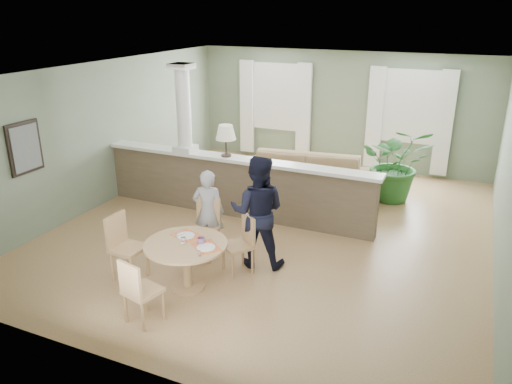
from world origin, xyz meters
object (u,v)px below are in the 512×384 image
at_px(dining_table, 187,252).
at_px(chair_far_boy, 206,225).
at_px(chair_side, 124,243).
at_px(chair_near, 138,289).
at_px(chair_far_man, 242,241).
at_px(man_person, 258,212).
at_px(houseplant, 397,163).
at_px(sofa, 303,177).
at_px(child_person, 208,212).

xyz_separation_m(dining_table, chair_far_boy, (-0.25, 0.96, -0.03)).
xyz_separation_m(dining_table, chair_side, (-0.97, -0.10, -0.02)).
relative_size(dining_table, chair_near, 1.29).
bearing_deg(chair_far_man, man_person, 104.88).
bearing_deg(chair_far_boy, dining_table, -78.68).
bearing_deg(houseplant, chair_far_man, -111.95).
bearing_deg(sofa, chair_far_boy, -107.77).
bearing_deg(chair_far_boy, chair_far_man, -21.31).
bearing_deg(chair_side, man_person, -52.58).
distance_m(sofa, chair_near, 4.94).
xyz_separation_m(chair_far_boy, chair_side, (-0.71, -1.06, 0.02)).
bearing_deg(dining_table, chair_far_man, 57.22).
bearing_deg(chair_near, chair_side, -30.89).
bearing_deg(chair_near, sofa, -81.00).
xyz_separation_m(sofa, chair_far_man, (0.18, -3.25, 0.07)).
distance_m(dining_table, chair_near, 0.96).
distance_m(chair_far_boy, man_person, 0.91).
bearing_deg(man_person, chair_side, 21.44).
xyz_separation_m(chair_side, man_person, (1.56, 1.11, 0.32)).
bearing_deg(houseplant, chair_near, -110.96).
bearing_deg(sofa, houseplant, 10.60).
xyz_separation_m(sofa, houseplant, (1.72, 0.57, 0.35)).
xyz_separation_m(sofa, chair_side, (-1.25, -4.07, 0.11)).
height_order(chair_far_boy, child_person, child_person).
height_order(dining_table, chair_near, chair_near).
relative_size(chair_far_man, man_person, 0.51).
bearing_deg(houseplant, chair_side, -122.66).
distance_m(chair_far_man, chair_near, 1.77).
distance_m(dining_table, chair_far_boy, 1.00).
relative_size(dining_table, chair_far_man, 1.30).
bearing_deg(man_person, chair_far_boy, -10.71).
bearing_deg(chair_far_man, dining_table, -84.06).
height_order(chair_far_man, child_person, child_person).
relative_size(houseplant, chair_side, 1.59).
xyz_separation_m(chair_near, chair_side, (-0.87, 0.85, 0.04)).
distance_m(sofa, chair_far_boy, 3.06).
xyz_separation_m(dining_table, child_person, (-0.26, 1.07, 0.13)).
bearing_deg(child_person, chair_near, 80.66).
relative_size(sofa, dining_table, 2.50).
bearing_deg(chair_side, chair_far_man, -58.02).
xyz_separation_m(houseplant, chair_far_boy, (-2.26, -3.58, -0.25)).
bearing_deg(chair_near, houseplant, -97.52).
height_order(chair_far_boy, chair_side, chair_side).
bearing_deg(chair_side, sofa, -15.06).
distance_m(chair_far_man, child_person, 0.83).
height_order(sofa, houseplant, houseplant).
height_order(houseplant, chair_near, houseplant).
bearing_deg(dining_table, man_person, 59.55).
distance_m(dining_table, chair_side, 0.97).
height_order(chair_far_man, chair_near, chair_near).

